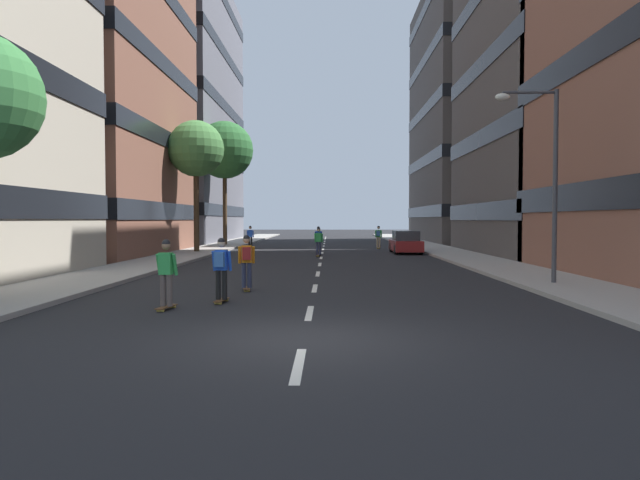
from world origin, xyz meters
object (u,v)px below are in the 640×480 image
Objects in this scene: skater_4 at (250,236)px; street_tree_far at (196,149)px; skater_3 at (166,271)px; streetlamp_right at (544,164)px; skater_1 at (318,237)px; skater_6 at (221,266)px; skater_5 at (319,240)px; parked_car_near at (406,243)px; street_tree_mid at (225,150)px; skater_0 at (247,259)px; skater_2 at (378,236)px.

street_tree_far is at bearing -112.61° from skater_4.
streetlamp_right is at bearing 24.73° from skater_3.
skater_1 and skater_6 have the same top height.
skater_5 is (8.25, -3.10, -5.96)m from street_tree_far.
streetlamp_right reaches higher than skater_3.
parked_car_near is 12.95m from skater_4.
street_tree_mid is 5.88× the size of skater_0.
skater_0 is at bearing 69.63° from skater_3.
skater_1 is at bearing -34.05° from skater_4.
skater_2 and skater_4 have the same top height.
skater_4 is (2.71, 6.50, -5.96)m from street_tree_far.
streetlamp_right is 3.65× the size of skater_6.
skater_4 reaches higher than parked_car_near.
skater_0 is (6.26, -20.07, -5.93)m from street_tree_far.
skater_0 is (6.26, -30.56, -7.12)m from street_tree_mid.
skater_1 and skater_3 have the same top height.
street_tree_far is 24.29m from skater_6.
street_tree_mid is 5.88× the size of skater_5.
street_tree_far is 15.43m from skater_2.
street_tree_mid is 5.88× the size of skater_2.
street_tree_far is at bearing 107.33° from skater_0.
skater_5 is (-5.77, -3.29, 0.29)m from parked_car_near.
parked_car_near is 2.47× the size of skater_4.
street_tree_mid is at bearing 143.70° from parked_car_near.
skater_4 is (-10.02, 0.12, -0.03)m from skater_2.
skater_3 is 1.00× the size of skater_6.
skater_1 is at bearing 85.36° from skater_0.
street_tree_mid is at bearing 121.25° from skater_5.
street_tree_mid reaches higher than skater_5.
skater_1 is 1.00× the size of skater_6.
street_tree_far reaches higher than skater_6.
parked_car_near is 2.47× the size of skater_1.
parked_car_near is at bearing -24.24° from skater_1.
skater_2 is at bearing 75.39° from skater_3.
skater_1 is at bearing -142.44° from skater_2.
street_tree_far is at bearing 101.33° from skater_3.
skater_3 is 21.17m from skater_5.
streetlamp_right is at bearing -82.24° from skater_2.
skater_4 is (-2.10, 30.50, 0.00)m from skater_3.
streetlamp_right is at bearing -49.27° from street_tree_far.
skater_1 and skater_5 have the same top height.
street_tree_mid reaches higher than parked_car_near.
skater_0 is at bearing -82.38° from skater_4.
skater_5 is at bearing 83.34° from skater_0.
streetlamp_right is at bearing -63.20° from skater_5.
street_tree_far is (0.00, -10.49, -1.19)m from street_tree_mid.
skater_3 is 30.57m from skater_4.
parked_car_near is 0.50× the size of street_tree_far.
skater_4 is at bearing 93.94° from skater_3.
streetlamp_right is (16.16, -29.25, -4.00)m from street_tree_mid.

